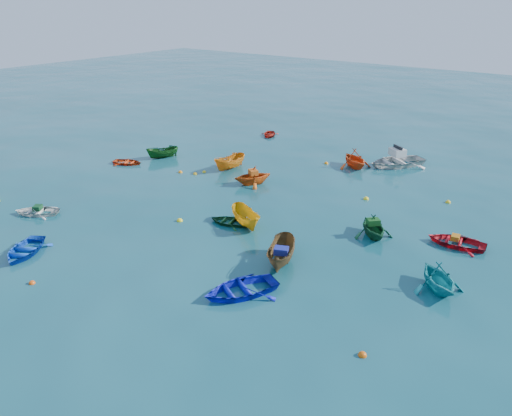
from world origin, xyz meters
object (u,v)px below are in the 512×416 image
Objects in this scene: dinghy_blue_sw at (25,254)px; dinghy_blue_se at (241,294)px; dinghy_white_near at (37,214)px; motorboat_white at (396,166)px.

dinghy_blue_se reaches higher than dinghy_blue_sw.
dinghy_blue_sw is at bearing -133.68° from dinghy_blue_se.
dinghy_blue_sw is 5.59m from dinghy_white_near.
dinghy_blue_se is 0.76× the size of motorboat_white.
motorboat_white reaches higher than dinghy_blue_sw.
motorboat_white is (-1.65, 22.89, 0.00)m from dinghy_blue_se.
dinghy_blue_se is at bearing 56.62° from dinghy_white_near.
dinghy_blue_se reaches higher than dinghy_white_near.
dinghy_white_near is (-4.43, 3.41, 0.00)m from dinghy_blue_sw.
dinghy_white_near is 27.74m from motorboat_white.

